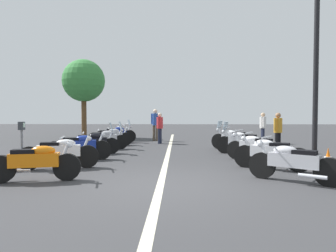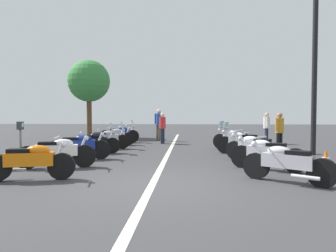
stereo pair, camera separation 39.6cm
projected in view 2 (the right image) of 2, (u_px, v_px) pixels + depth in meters
ground_plane at (152, 185)px, 6.37m from camera, size 80.00×80.00×0.00m
lane_centre_stripe at (169, 152)px, 11.95m from camera, size 21.02×0.16×0.01m
motorcycle_left_row_0 at (31, 161)px, 6.79m from camera, size 0.75×1.95×0.98m
motorcycle_left_row_1 at (57, 152)px, 8.36m from camera, size 0.85×2.08×0.99m
motorcycle_left_row_2 at (78, 146)px, 9.92m from camera, size 0.79×2.09×1.00m
motorcycle_left_row_3 at (93, 142)px, 11.36m from camera, size 0.91×2.04×1.19m
motorcycle_left_row_4 at (106, 139)px, 12.86m from camera, size 0.91×2.03×1.20m
motorcycle_left_row_5 at (113, 136)px, 14.45m from camera, size 0.92×2.08×0.99m
motorcycle_left_row_6 at (120, 134)px, 15.87m from camera, size 0.86×2.05×1.22m
motorcycle_right_row_0 at (286, 163)px, 6.54m from camera, size 1.28×1.71×0.98m
motorcycle_right_row_1 at (267, 153)px, 8.05m from camera, size 1.13×1.82×0.99m
motorcycle_right_row_2 at (255, 147)px, 9.60m from camera, size 1.29×1.76×0.98m
motorcycle_right_row_3 at (243, 142)px, 11.12m from camera, size 1.11×1.91×1.22m
motorcycle_right_row_4 at (235, 139)px, 12.59m from camera, size 1.18×1.79×1.22m
street_lamp_twin_globe at (315, 37)px, 8.37m from camera, size 0.32×1.22×5.38m
parking_meter at (20, 136)px, 8.27m from camera, size 0.19×0.14×1.29m
traffic_cone_0 at (326, 161)px, 7.82m from camera, size 0.36×0.36×0.61m
traffic_cone_1 at (64, 145)px, 11.70m from camera, size 0.36×0.36×0.61m
bystander_1 at (280, 129)px, 11.77m from camera, size 0.39×0.41×1.55m
bystander_2 at (163, 126)px, 15.42m from camera, size 0.51×0.32×1.56m
bystander_3 at (159, 122)px, 17.01m from camera, size 0.32×0.50×1.78m
bystander_4 at (267, 126)px, 15.38m from camera, size 0.53×0.32×1.57m
roadside_tree_0 at (89, 81)px, 19.56m from camera, size 2.69×2.69×5.00m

